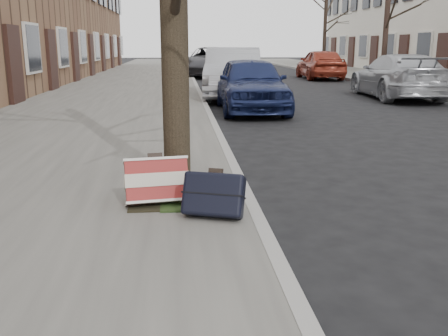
{
  "coord_description": "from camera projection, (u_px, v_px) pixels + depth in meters",
  "views": [
    {
      "loc": [
        -1.93,
        -3.6,
        1.62
      ],
      "look_at": [
        -1.53,
        0.8,
        0.52
      ],
      "focal_mm": 40.0,
      "sensor_mm": 36.0,
      "label": 1
    }
  ],
  "objects": [
    {
      "name": "ground",
      "position": [
        421.0,
        250.0,
        4.04
      ],
      "size": [
        120.0,
        120.0,
        0.0
      ],
      "primitive_type": "plane",
      "color": "black",
      "rests_on": "ground"
    },
    {
      "name": "near_sidewalk",
      "position": [
        130.0,
        88.0,
        18.19
      ],
      "size": [
        5.0,
        70.0,
        0.12
      ],
      "primitive_type": "cube",
      "color": "slate",
      "rests_on": "ground"
    },
    {
      "name": "suitcase_red",
      "position": [
        157.0,
        181.0,
        4.76
      ],
      "size": [
        0.63,
        0.4,
        0.46
      ],
      "primitive_type": "cube",
      "rotation": [
        -0.42,
        0.0,
        0.14
      ],
      "color": "maroon",
      "rests_on": "near_sidewalk"
    },
    {
      "name": "dirt_patch",
      "position": [
        174.0,
        197.0,
        4.99
      ],
      "size": [
        0.85,
        0.85,
        0.02
      ],
      "primitive_type": "cube",
      "color": "black",
      "rests_on": "near_sidewalk"
    },
    {
      "name": "car_far_back",
      "position": [
        320.0,
        64.0,
        23.55
      ],
      "size": [
        1.83,
        4.22,
        1.42
      ],
      "primitive_type": "imported",
      "rotation": [
        0.0,
        0.0,
        3.11
      ],
      "color": "maroon",
      "rests_on": "ground"
    },
    {
      "name": "car_far_front",
      "position": [
        398.0,
        76.0,
        15.15
      ],
      "size": [
        2.17,
        4.72,
        1.34
      ],
      "primitive_type": "imported",
      "rotation": [
        0.0,
        0.0,
        3.08
      ],
      "color": "#A6A8AD",
      "rests_on": "ground"
    },
    {
      "name": "tree_far_c",
      "position": [
        325.0,
        27.0,
        30.82
      ],
      "size": [
        0.22,
        0.22,
        5.08
      ],
      "primitive_type": "cylinder",
      "color": "black",
      "rests_on": "far_sidewalk"
    },
    {
      "name": "far_sidewalk",
      "position": [
        432.0,
        86.0,
        19.21
      ],
      "size": [
        4.0,
        70.0,
        0.12
      ],
      "primitive_type": "cube",
      "color": "slate",
      "rests_on": "ground"
    },
    {
      "name": "car_near_front",
      "position": [
        251.0,
        84.0,
        12.23
      ],
      "size": [
        1.62,
        3.94,
        1.34
      ],
      "primitive_type": "imported",
      "rotation": [
        0.0,
        0.0,
        -0.01
      ],
      "color": "#17204A",
      "rests_on": "ground"
    },
    {
      "name": "car_near_mid",
      "position": [
        233.0,
        73.0,
        15.2
      ],
      "size": [
        2.1,
        4.77,
        1.52
      ],
      "primitive_type": "imported",
      "rotation": [
        0.0,
        0.0,
        -0.11
      ],
      "color": "#B2B4BA",
      "rests_on": "ground"
    },
    {
      "name": "suitcase_navy",
      "position": [
        214.0,
        194.0,
        4.4
      ],
      "size": [
        0.61,
        0.47,
        0.42
      ],
      "primitive_type": "cube",
      "rotation": [
        -0.42,
        0.0,
        -0.33
      ],
      "color": "black",
      "rests_on": "near_sidewalk"
    },
    {
      "name": "tree_far_b",
      "position": [
        386.0,
        26.0,
        21.83
      ],
      "size": [
        0.24,
        0.24,
        4.52
      ],
      "primitive_type": "cylinder",
      "color": "black",
      "rests_on": "far_sidewalk"
    },
    {
      "name": "car_near_back",
      "position": [
        211.0,
        62.0,
        25.33
      ],
      "size": [
        3.48,
        5.7,
        1.48
      ],
      "primitive_type": "imported",
      "rotation": [
        0.0,
        0.0,
        -0.2
      ],
      "color": "#343439",
      "rests_on": "ground"
    }
  ]
}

